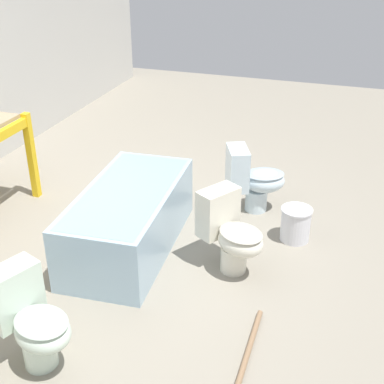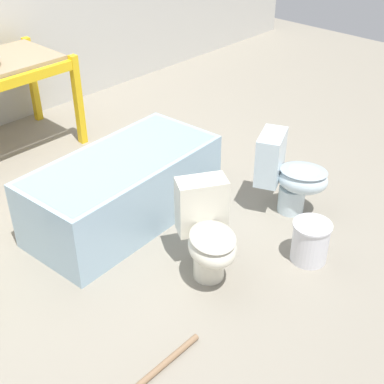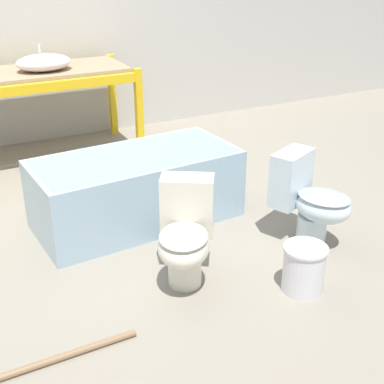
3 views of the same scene
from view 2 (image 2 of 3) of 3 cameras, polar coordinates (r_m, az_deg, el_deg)
name	(u,v)px [view 2 (image 2 of 3)]	position (r m, az deg, el deg)	size (l,w,h in m)	color
ground_plane	(94,215)	(4.51, -10.41, -2.38)	(12.00, 12.00, 0.00)	gray
bathtub_main	(123,185)	(4.26, -7.34, 0.79)	(1.63, 0.85, 0.56)	#99B7CC
toilet_near	(289,174)	(4.38, 10.31, 1.93)	(0.54, 0.66, 0.68)	silver
toilet_far	(208,233)	(3.66, 1.69, -4.38)	(0.58, 0.66, 0.68)	silver
bucket_white	(310,241)	(3.98, 12.51, -5.11)	(0.28, 0.28, 0.32)	silver
loose_pipe	(150,376)	(3.24, -4.51, -18.97)	(0.80, 0.05, 0.04)	#8C6B4C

